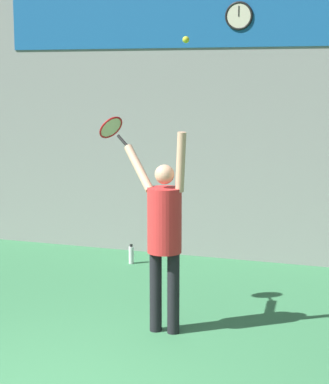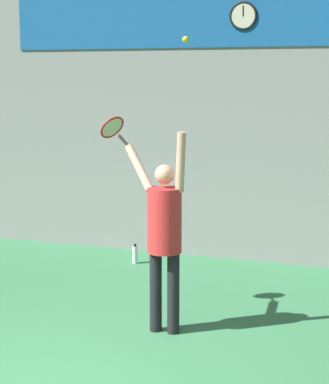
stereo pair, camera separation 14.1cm
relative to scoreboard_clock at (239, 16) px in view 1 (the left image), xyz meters
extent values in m
cube|color=gray|center=(-0.52, 0.08, -1.03)|extent=(18.00, 0.10, 5.00)
cube|color=#195B9E|center=(-0.52, 0.02, 0.00)|extent=(6.17, 0.02, 0.86)
cylinder|color=beige|center=(0.00, 0.00, 0.00)|extent=(0.36, 0.02, 0.36)
torus|color=black|center=(0.00, 0.00, 0.00)|extent=(0.40, 0.04, 0.40)
cube|color=black|center=(0.00, -0.01, 0.06)|extent=(0.01, 0.01, 0.15)
cylinder|color=black|center=(-0.14, -3.12, -3.09)|extent=(0.13, 0.13, 0.87)
cylinder|color=black|center=(0.05, -3.12, -3.09)|extent=(0.13, 0.13, 0.87)
cylinder|color=red|center=(-0.04, -3.12, -2.31)|extent=(0.36, 0.36, 0.68)
sphere|color=#D8A884|center=(-0.04, -3.12, -1.83)|extent=(0.20, 0.20, 0.20)
cylinder|color=#D8A884|center=(0.13, -3.13, -1.70)|extent=(0.16, 0.15, 0.62)
cylinder|color=#D8A884|center=(-0.38, -2.97, -1.80)|extent=(0.46, 0.40, 0.48)
cylinder|color=black|center=(-0.63, -2.79, -1.54)|extent=(0.17, 0.10, 0.14)
torus|color=red|center=(-0.81, -2.71, -1.40)|extent=(0.30, 0.36, 0.26)
cylinder|color=beige|center=(-0.81, -2.71, -1.40)|extent=(0.25, 0.30, 0.21)
sphere|color=#CCDB2D|center=(0.19, -3.15, -0.48)|extent=(0.07, 0.07, 0.07)
cylinder|color=silver|center=(-1.38, -0.68, -3.40)|extent=(0.07, 0.07, 0.25)
cylinder|color=black|center=(-1.38, -0.68, -3.26)|extent=(0.04, 0.04, 0.04)
camera|label=1|loc=(2.23, -9.81, -0.83)|focal=65.00mm
camera|label=2|loc=(2.36, -9.76, -0.83)|focal=65.00mm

